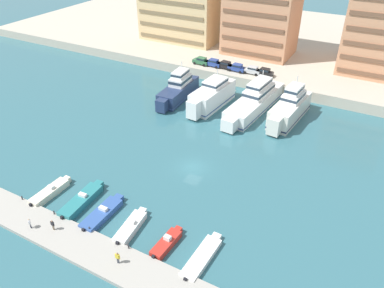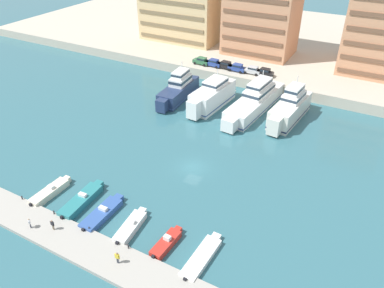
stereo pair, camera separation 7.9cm
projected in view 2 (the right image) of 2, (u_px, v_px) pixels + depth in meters
ground_plane at (193, 167)px, 60.24m from camera, size 400.00×400.00×0.00m
quay_promenade at (304, 44)px, 109.42m from camera, size 180.00×70.00×2.34m
pier_dock at (108, 258)px, 44.49m from camera, size 120.00×5.00×0.55m
yacht_navy_far_left at (178, 89)px, 80.52m from camera, size 4.76×15.83×7.73m
yacht_white_left at (212, 96)px, 77.14m from camera, size 5.25×15.42×7.36m
yacht_white_mid_left at (255, 100)px, 76.08m from camera, size 6.40×22.54×7.60m
yacht_ivory_center_left at (290, 108)px, 72.29m from camera, size 5.22×16.13×8.46m
motorboat_cream_far_left at (50, 192)px, 54.36m from camera, size 1.82×7.33×1.43m
motorboat_teal_left at (82, 200)px, 52.78m from camera, size 2.61×8.60×1.48m
motorboat_blue_mid_left at (102, 213)px, 50.68m from camera, size 2.23×7.91×1.33m
motorboat_white_center_left at (131, 227)px, 48.55m from camera, size 2.44×6.91×1.37m
motorboat_red_center at (166, 243)px, 46.23m from camera, size 1.84×5.84×1.48m
motorboat_white_center_right at (202, 257)px, 44.51m from camera, size 2.22×8.18×0.81m
car_green_far_left at (201, 61)px, 91.68m from camera, size 4.19×2.11×1.80m
car_blue_left at (213, 63)px, 90.53m from camera, size 4.14×2.01×1.80m
car_black_mid_left at (225, 65)px, 89.35m from camera, size 4.23×2.19×1.80m
car_blue_center_left at (237, 67)px, 87.91m from camera, size 4.17×2.07×1.80m
car_silver_center at (253, 70)px, 86.60m from camera, size 4.12×1.97×1.80m
car_black_center_right at (265, 72)px, 85.56m from camera, size 4.12×1.95×1.80m
apartment_block_left at (263, 7)px, 93.15m from camera, size 17.59×12.51×25.15m
apartment_block_mid_left at (382, 28)px, 84.81m from camera, size 14.63×17.78×21.33m
pedestrian_near_edge at (29, 222)px, 47.83m from camera, size 0.48×0.43×1.55m
pedestrian_mid_deck at (52, 224)px, 47.53m from camera, size 0.62×0.22×1.59m
pedestrian_far_side at (117, 257)px, 43.03m from camera, size 0.66×0.29×1.72m
bollard_west at (22, 197)px, 52.78m from camera, size 0.20×0.20×0.61m
bollard_west_mid at (54, 212)px, 50.27m from camera, size 0.20×0.20×0.61m
bollard_east_mid at (89, 228)px, 47.76m from camera, size 0.20×0.20×0.61m
bollard_east at (128, 246)px, 45.25m from camera, size 0.20×0.20×0.61m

